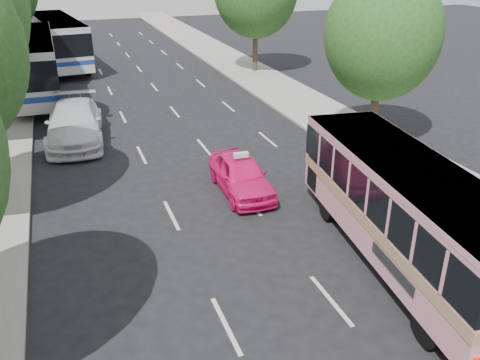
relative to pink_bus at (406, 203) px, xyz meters
name	(u,v)px	position (x,y,z in m)	size (l,w,h in m)	color
ground	(266,267)	(-3.74, 1.05, -1.92)	(120.00, 120.00, 0.00)	black
sidewalk_right	(269,84)	(4.76, 21.05, -1.86)	(4.00, 90.00, 0.12)	#9E998E
tree_right_near	(386,30)	(5.04, 8.99, 3.28)	(5.10, 5.10, 7.95)	#38281E
pink_bus	(406,203)	(0.00, 0.00, 0.00)	(3.64, 9.91, 3.09)	#D18793
pink_taxi	(241,175)	(-2.74, 5.99, -1.22)	(1.67, 4.15, 1.41)	#FB1576
white_pickup	(75,123)	(-8.24, 13.89, -1.03)	(2.50, 6.15, 1.79)	silver
tour_coach_front	(32,60)	(-10.04, 23.23, 0.31)	(2.76, 12.39, 3.70)	silver
tour_coach_rear	(58,38)	(-8.24, 32.08, 0.27)	(4.17, 12.40, 3.64)	silver
taxi_roof_sign	(241,155)	(-2.74, 5.99, -0.42)	(0.55, 0.18, 0.18)	silver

